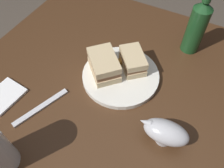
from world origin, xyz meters
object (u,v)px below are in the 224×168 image
at_px(sandwich_half_left, 133,61).
at_px(sandwich_half_right, 104,65).
at_px(gravy_boat, 165,132).
at_px(cider_bottle, 197,25).
at_px(fork, 41,107).
at_px(plate, 120,75).
at_px(napkin, 4,96).

distance_m(sandwich_half_left, sandwich_half_right, 0.09).
bearing_deg(gravy_boat, cider_bottle, -174.56).
bearing_deg(sandwich_half_right, fork, -28.04).
xyz_separation_m(sandwich_half_right, cider_bottle, (-0.25, 0.21, 0.05)).
relative_size(plate, cider_bottle, 0.92).
relative_size(napkin, fork, 0.61).
height_order(napkin, fork, napkin).
xyz_separation_m(sandwich_half_left, gravy_boat, (0.18, 0.17, -0.00)).
bearing_deg(gravy_boat, sandwich_half_left, -136.55).
relative_size(plate, sandwich_half_right, 1.78).
xyz_separation_m(plate, sandwich_half_right, (0.02, -0.05, 0.04)).
relative_size(sandwich_half_left, cider_bottle, 0.45).
xyz_separation_m(sandwich_half_right, fork, (0.20, -0.10, -0.05)).
bearing_deg(plate, sandwich_half_right, -71.94).
xyz_separation_m(sandwich_half_left, cider_bottle, (-0.19, 0.14, 0.06)).
xyz_separation_m(plate, sandwich_half_left, (-0.05, 0.02, 0.04)).
bearing_deg(napkin, plate, 129.94).
bearing_deg(cider_bottle, gravy_boat, 5.44).
distance_m(sandwich_half_right, napkin, 0.32).
distance_m(napkin, fork, 0.13).
xyz_separation_m(cider_bottle, napkin, (0.47, -0.44, -0.10)).
xyz_separation_m(sandwich_half_right, napkin, (0.22, -0.23, -0.04)).
distance_m(sandwich_half_left, fork, 0.31).
bearing_deg(sandwich_half_left, cider_bottle, 143.41).
bearing_deg(fork, cider_bottle, 165.34).
height_order(plate, cider_bottle, cider_bottle).
xyz_separation_m(plate, napkin, (0.23, -0.28, -0.00)).
xyz_separation_m(sandwich_half_left, fork, (0.26, -0.18, -0.04)).
bearing_deg(gravy_boat, napkin, -78.75).
distance_m(plate, gravy_boat, 0.24).
relative_size(sandwich_half_right, fork, 0.77).
bearing_deg(plate, gravy_boat, 54.96).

